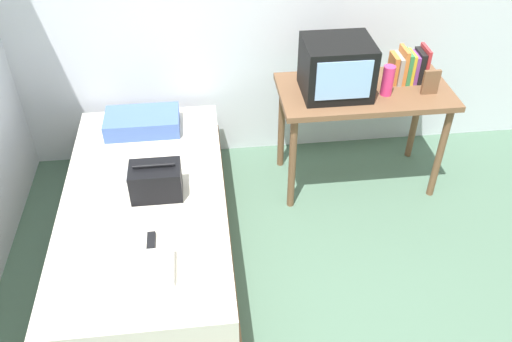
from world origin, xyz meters
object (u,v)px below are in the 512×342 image
Objects in this scene: water_bottle at (388,80)px; remote_dark at (151,243)px; desk at (363,102)px; handbag at (156,181)px; book_row at (408,66)px; magazine at (119,227)px; bed at (148,224)px; remote_silver at (126,175)px; picture_frame at (431,82)px; pillow at (142,122)px; tv at (337,68)px; folded_towel at (146,269)px.

water_bottle is 1.31× the size of remote_dark.
desk reaches higher than handbag.
book_row reaches higher than remote_dark.
remote_dark reaches higher than magazine.
bed is at bearing 98.48° from remote_dark.
book_row is at bearing 31.99° from remote_dark.
remote_silver is at bearing 136.35° from handbag.
bed is 1.80m from water_bottle.
pillow is (-1.92, 0.23, -0.32)m from picture_frame.
picture_frame is 1.18× the size of remote_silver.
handbag is (-1.40, -0.58, -0.09)m from desk.
water_bottle is at bearing -139.91° from book_row.
remote_silver is at bearing -166.01° from book_row.
pillow is 0.97m from magazine.
bed is 0.34m from remote_silver.
bed is 0.49m from remote_dark.
tv is at bearing 168.71° from water_bottle.
tv is 1.82× the size of book_row.
book_row is 1.86m from handbag.
pillow is at bearing 172.89° from water_bottle.
magazine is (-0.09, -0.97, -0.06)m from pillow.
tv is 1.37m from pillow.
remote_dark is at bearing -140.77° from tv.
magazine is (-1.72, -0.76, -0.39)m from water_bottle.
water_bottle is (0.12, -0.08, 0.20)m from desk.
book_row is at bearing 13.99° from remote_silver.
handbag reaches higher than remote_silver.
handbag is (-1.52, -0.50, -0.29)m from water_bottle.
remote_dark reaches higher than bed.
book_row is at bearing 14.94° from desk.
desk reaches higher than pillow.
desk is 0.25m from water_bottle.
remote_dark is at bearing -81.52° from bed.
tv is at bearing -176.24° from desk.
pillow is 1.81× the size of folded_towel.
magazine is at bearing -95.26° from pillow.
water_bottle is 1.79m from remote_silver.
water_bottle reaches higher than pillow.
water_bottle is 0.25m from book_row.
desk is at bearing 145.34° from water_bottle.
handbag is (-1.18, -0.57, -0.37)m from tv.
desk is 7.44× the size of remote_dark.
desk is 5.70× the size of water_bottle.
desk is at bearing 21.41° from bed.
tv is at bearing 25.72° from handbag.
remote_silver is (-1.38, -0.38, -0.46)m from tv.
pillow is at bearing 175.36° from desk.
handbag is 0.62m from folded_towel.
remote_silver is at bearing -169.68° from water_bottle.
tv reaches higher than pillow.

